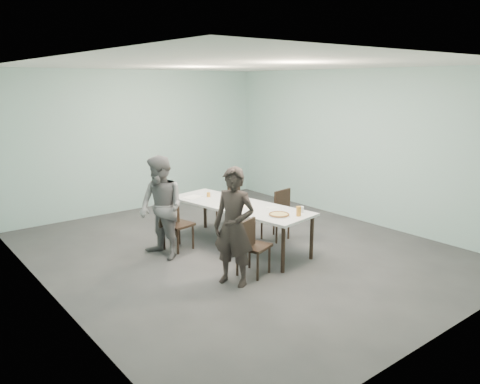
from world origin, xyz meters
TOP-DOWN VIEW (x-y plane):
  - ground at (0.00, 0.00)m, footprint 7.00×7.00m
  - room_shell at (0.00, 0.00)m, footprint 6.02×7.02m
  - table at (0.08, 0.13)m, footprint 1.30×2.71m
  - chair_near_left at (-0.55, -0.94)m, footprint 0.65×0.53m
  - chair_far_left at (-0.85, 0.66)m, footprint 0.64×0.49m
  - chair_near_right at (0.93, 0.07)m, footprint 0.64×0.48m
  - chair_far_right at (0.79, 1.27)m, footprint 0.65×0.54m
  - diner_near at (-0.89, -0.99)m, footprint 0.61×0.71m
  - diner_far at (-1.17, 0.51)m, footprint 0.73×0.88m
  - pizza at (0.14, -0.79)m, footprint 0.34×0.34m
  - side_plate at (0.36, -0.38)m, footprint 0.18×0.18m
  - beer_glass at (0.37, -0.98)m, footprint 0.08×0.08m
  - water_tumbler at (0.55, -0.85)m, footprint 0.08×0.08m
  - tealight at (0.01, 0.07)m, footprint 0.06×0.06m
  - amber_tumbler at (-0.01, 0.88)m, footprint 0.07×0.07m
  - menu at (-0.25, 1.04)m, footprint 0.33×0.26m

SIDE VIEW (x-z plane):
  - ground at x=0.00m, z-range 0.00..0.00m
  - chair_near_left at x=-0.55m, z-range 0.07..0.94m
  - chair_far_left at x=-0.85m, z-range 0.07..0.94m
  - chair_near_right at x=0.93m, z-range 0.07..0.94m
  - chair_far_right at x=0.79m, z-range 0.07..0.94m
  - table at x=0.08m, z-range 0.32..1.07m
  - menu at x=-0.25m, z-range 0.75..0.76m
  - side_plate at x=0.36m, z-range 0.75..0.76m
  - pizza at x=0.14m, z-range 0.75..0.79m
  - tealight at x=0.01m, z-range 0.75..0.79m
  - amber_tumbler at x=-0.01m, z-range 0.75..0.83m
  - water_tumbler at x=0.55m, z-range 0.75..0.84m
  - diner_far at x=-1.17m, z-range 0.00..1.64m
  - diner_near at x=-0.89m, z-range 0.00..1.65m
  - beer_glass at x=0.37m, z-range 0.75..0.90m
  - room_shell at x=0.00m, z-range 0.52..3.53m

